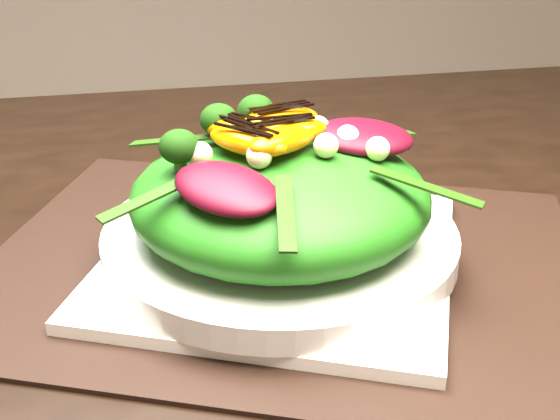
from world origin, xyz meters
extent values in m
cube|color=black|center=(0.00, 0.00, 0.73)|extent=(1.60, 0.90, 0.75)
cube|color=black|center=(-0.18, -0.05, 0.75)|extent=(0.56, 0.50, 0.00)
cube|color=white|center=(-0.18, -0.05, 0.76)|extent=(0.35, 0.35, 0.01)
cylinder|color=silver|center=(-0.18, -0.05, 0.77)|extent=(0.29, 0.29, 0.02)
ellipsoid|color=#226412|center=(-0.18, -0.05, 0.81)|extent=(0.28, 0.28, 0.08)
ellipsoid|color=#3C0612|center=(-0.11, -0.05, 0.85)|extent=(0.08, 0.06, 0.02)
ellipsoid|color=#C75B03|center=(-0.18, -0.04, 0.86)|extent=(0.07, 0.04, 0.02)
sphere|color=black|center=(-0.25, -0.03, 0.86)|extent=(0.05, 0.05, 0.04)
sphere|color=beige|center=(-0.16, -0.09, 0.86)|extent=(0.02, 0.02, 0.02)
cube|color=black|center=(-0.18, -0.04, 0.87)|extent=(0.05, 0.01, 0.00)
camera|label=1|loc=(-0.28, -0.56, 1.05)|focal=48.00mm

